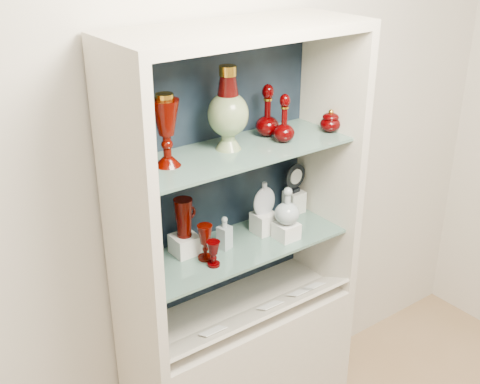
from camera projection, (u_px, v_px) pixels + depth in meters
wall_back at (208, 152)px, 2.48m from camera, size 3.50×0.02×2.80m
cabinet_base at (240, 376)px, 2.74m from camera, size 1.00×0.40×0.75m
cabinet_back_panel at (213, 171)px, 2.49m from camera, size 0.98×0.02×1.15m
cabinet_side_left at (129, 219)px, 2.09m from camera, size 0.04×0.40×1.15m
cabinet_side_right at (329, 160)px, 2.61m from camera, size 0.04×0.40×1.15m
cabinet_top_cap at (240, 31)px, 2.10m from camera, size 1.00×0.40×0.04m
shelf_lower at (237, 247)px, 2.48m from camera, size 0.92×0.34×0.01m
shelf_upper at (237, 151)px, 2.30m from camera, size 0.92×0.34×0.01m
label_ledge at (256, 315)px, 2.49m from camera, size 0.92×0.17×0.09m
label_card_0 at (213, 331)px, 2.37m from camera, size 0.10×0.06×0.03m
label_card_1 at (270, 305)px, 2.53m from camera, size 0.10×0.06×0.03m
label_card_2 at (312, 286)px, 2.66m from camera, size 0.10×0.06×0.03m
label_card_3 at (300, 292)px, 2.62m from camera, size 0.10×0.06×0.03m
pedestal_lamp_left at (127, 138)px, 2.03m from camera, size 0.10×0.10×0.26m
pedestal_lamp_right at (166, 130)px, 2.10m from camera, size 0.13×0.13×0.26m
enamel_urn at (228, 108)px, 2.25m from camera, size 0.19×0.19×0.32m
ruby_decanter_a at (284, 115)px, 2.34m from camera, size 0.10×0.10×0.22m
ruby_decanter_b at (268, 109)px, 2.41m from camera, size 0.11×0.11×0.23m
lidded_bowl at (331, 120)px, 2.48m from camera, size 0.11×0.11×0.10m
cobalt_goblet at (138, 258)px, 2.21m from camera, size 0.09×0.09×0.18m
ruby_goblet_tall at (205, 242)px, 2.35m from camera, size 0.08×0.08×0.15m
ruby_goblet_small at (213, 254)px, 2.31m from camera, size 0.06×0.06×0.11m
riser_ruby_pitcher at (185, 244)px, 2.40m from camera, size 0.10×0.10×0.08m
ruby_pitcher at (184, 218)px, 2.35m from camera, size 0.13×0.10×0.16m
clear_square_bottle at (225, 232)px, 2.43m from camera, size 0.06×0.06×0.14m
riser_flat_flask at (264, 222)px, 2.57m from camera, size 0.09×0.09×0.09m
flat_flask at (264, 197)px, 2.52m from camera, size 0.11×0.05×0.15m
riser_clear_round_decanter at (286, 231)px, 2.52m from camera, size 0.09×0.09×0.07m
clear_round_decanter at (287, 207)px, 2.47m from camera, size 0.13×0.13×0.16m
riser_cameo_medallion at (294, 201)px, 2.74m from camera, size 0.08×0.08×0.10m
cameo_medallion at (295, 177)px, 2.69m from camera, size 0.12×0.05×0.14m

